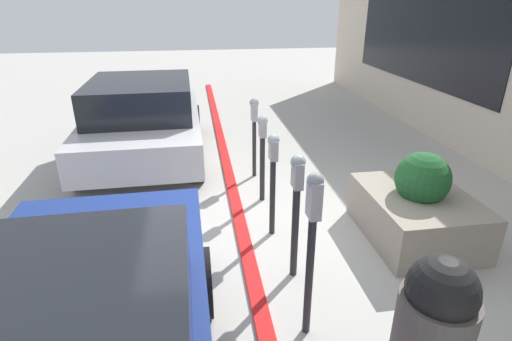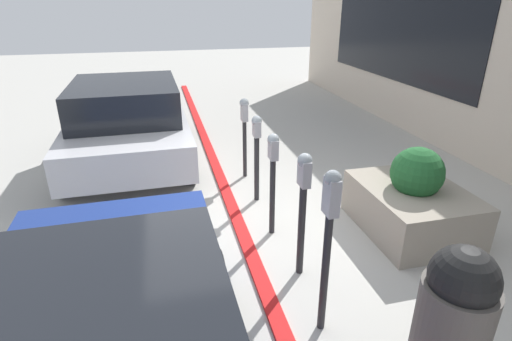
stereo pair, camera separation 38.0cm
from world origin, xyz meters
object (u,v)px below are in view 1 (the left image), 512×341
planter_box (417,208)px  trash_bin (432,334)px  parking_meter_nearest (312,232)px  parking_meter_fourth (262,146)px  parking_meter_farthest (254,123)px  parked_car_middle (144,118)px  parking_meter_middle (273,169)px  parking_meter_second (296,199)px

planter_box → trash_bin: trash_bin is taller
parking_meter_nearest → trash_bin: size_ratio=1.25×
parking_meter_fourth → planter_box: 2.17m
parking_meter_fourth → parking_meter_farthest: (0.88, -0.02, 0.08)m
parking_meter_fourth → parking_meter_farthest: 0.88m
planter_box → parked_car_middle: 4.88m
parking_meter_middle → planter_box: 1.83m
parking_meter_second → parking_meter_middle: size_ratio=1.05×
parked_car_middle → parking_meter_nearest: bearing=-159.8°
parking_meter_second → parking_meter_middle: (0.85, 0.07, -0.03)m
parking_meter_second → planter_box: size_ratio=0.94×
parking_meter_fourth → trash_bin: (-3.33, -0.61, -0.23)m
parking_meter_nearest → planter_box: bearing=-53.3°
parked_car_middle → trash_bin: parked_car_middle is taller
parked_car_middle → planter_box: bearing=-134.4°
parking_meter_fourth → planter_box: (-1.27, -1.70, -0.45)m
parking_meter_fourth → parked_car_middle: size_ratio=0.31×
parking_meter_fourth → planter_box: parking_meter_fourth is taller
parked_car_middle → parking_meter_fourth: bearing=-139.4°
parking_meter_fourth → parking_meter_nearest: bearing=179.1°
parking_meter_second → parked_car_middle: size_ratio=0.34×
parking_meter_second → parking_meter_fourth: size_ratio=1.08×
parking_meter_fourth → parking_meter_second: bearing=-178.7°
parking_meter_nearest → parking_meter_middle: 1.65m
parking_meter_nearest → parking_meter_second: bearing=-5.6°
parking_meter_middle → planter_box: (-0.35, -1.73, -0.49)m
parking_meter_middle → parking_meter_farthest: bearing=-1.5°
trash_bin → parking_meter_fourth: bearing=10.4°
parking_meter_nearest → parked_car_middle: 4.98m
planter_box → trash_bin: size_ratio=1.20×
parking_meter_middle → trash_bin: 2.51m
planter_box → trash_bin: (-2.06, 1.09, 0.23)m
parking_meter_second → parking_meter_farthest: 2.65m
parking_meter_second → parking_meter_nearest: bearing=174.4°
parking_meter_farthest → trash_bin: parking_meter_farthest is taller
parking_meter_fourth → parked_car_middle: 2.77m
parking_meter_nearest → parking_meter_second: 0.81m
parking_meter_farthest → parked_car_middle: 2.21m
parking_meter_middle → trash_bin: size_ratio=1.07×
parking_meter_fourth → parking_meter_middle: bearing=178.1°
parking_meter_nearest → parking_meter_farthest: size_ratio=1.17×
planter_box → trash_bin: 2.34m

